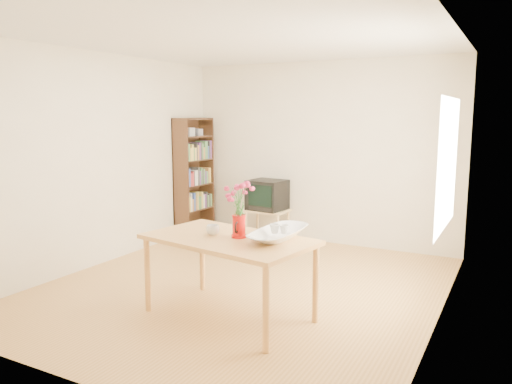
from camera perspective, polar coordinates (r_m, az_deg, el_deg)
The scene contains 11 objects.
room at distance 5.21m, azimuth -1.25°, elevation 2.82°, with size 4.50×4.50×4.50m.
table at distance 4.55m, azimuth -3.12°, elevation -6.11°, with size 1.63×1.10×0.75m.
tv_stand at distance 7.40m, azimuth 1.29°, elevation -2.56°, with size 0.60×0.45×0.46m.
bookshelf at distance 7.72m, azimuth -7.07°, elevation 1.26°, with size 0.28×0.70×1.80m.
pitcher at distance 4.50m, azimuth -1.95°, elevation -4.03°, with size 0.14×0.21×0.21m.
flowers at distance 4.45m, azimuth -1.98°, elevation -0.66°, with size 0.24×0.24×0.33m, color #EB376D, non-canonical shape.
mug at distance 4.61m, azimuth -4.95°, elevation -4.35°, with size 0.12×0.12×0.09m, color white.
bowl at distance 4.43m, azimuth 2.62°, elevation -2.25°, with size 0.52×0.52×0.49m, color white.
teacup_a at distance 4.45m, azimuth 2.15°, elevation -2.79°, with size 0.08×0.08×0.07m, color white.
teacup_b at distance 4.44m, azimuth 3.26°, elevation -2.85°, with size 0.07×0.07×0.07m, color white.
television at distance 7.36m, azimuth 1.35°, elevation -0.27°, with size 0.55×0.52×0.44m.
Camera 1 is at (2.56, -4.51, 1.84)m, focal length 35.00 mm.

